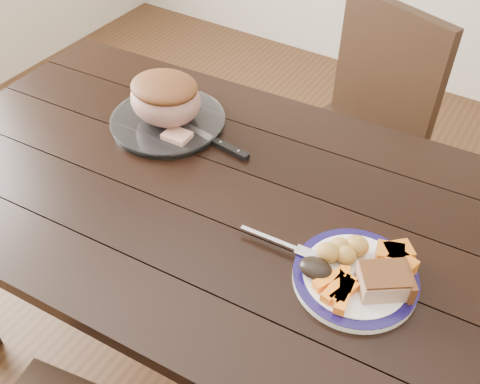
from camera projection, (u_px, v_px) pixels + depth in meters
The scene contains 15 objects.
ground at pixel (223, 350), 1.82m from camera, with size 4.00×4.00×0.00m, color #472B16.
dining_table at pixel (218, 216), 1.37m from camera, with size 1.65×1.00×0.75m.
chair_far at pixel (357, 126), 1.87m from camera, with size 0.54×0.55×0.93m.
dinner_plate at pixel (355, 278), 1.10m from camera, with size 0.26×0.26×0.02m, color white.
plate_rim at pixel (356, 275), 1.10m from camera, with size 0.26×0.26×0.02m, color #130C3E.
serving_platter at pixel (168, 122), 1.49m from camera, with size 0.31×0.31×0.02m, color white.
pork_slice at pixel (384, 281), 1.05m from camera, with size 0.10×0.08×0.04m, color tan.
roasted_potatoes at pixel (343, 250), 1.11m from camera, with size 0.09×0.09×0.04m.
carrot_batons at pixel (340, 289), 1.05m from camera, with size 0.08×0.11×0.02m.
pumpkin_wedges at pixel (396, 258), 1.10m from camera, with size 0.09×0.09×0.04m.
dark_mushroom at pixel (316, 268), 1.08m from camera, with size 0.07×0.05×0.03m, color black.
fork at pixel (283, 244), 1.15m from camera, with size 0.18×0.03×0.00m.
roast_joint at pixel (166, 100), 1.44m from camera, with size 0.20×0.17×0.13m, color #AD7669.
cut_slice at pixel (177, 136), 1.42m from camera, with size 0.07×0.06×0.02m, color tan.
carving_knife at pixel (218, 143), 1.43m from camera, with size 0.32×0.05×0.01m.
Camera 1 is at (0.55, -0.77, 1.64)m, focal length 40.00 mm.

